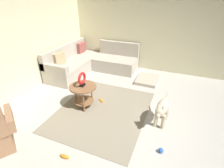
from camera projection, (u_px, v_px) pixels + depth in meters
ground_plane at (131, 124)px, 3.53m from camera, size 6.00×6.00×0.10m
wall_back at (8, 43)px, 3.84m from camera, size 6.00×0.12×2.70m
wall_right at (160, 29)px, 5.26m from camera, size 0.12×6.00×2.70m
area_rug at (103, 110)px, 3.86m from camera, size 2.30×1.90×0.01m
sectional_couch at (90, 63)px, 5.66m from camera, size 2.20×2.25×0.88m
side_table at (83, 91)px, 3.81m from camera, size 0.60×0.60×0.54m
torus_sculpture at (82, 79)px, 3.67m from camera, size 0.28×0.08×0.33m
dog_bed_mat at (147, 79)px, 5.13m from camera, size 0.80×0.60×0.09m
dog at (162, 109)px, 3.30m from camera, size 0.85×0.27×0.63m
dog_toy_ball at (161, 150)px, 2.84m from camera, size 0.09×0.09×0.09m
dog_toy_rope at (101, 101)px, 4.16m from camera, size 0.13×0.16×0.05m
dog_toy_bone at (65, 156)px, 2.75m from camera, size 0.06×0.18×0.06m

